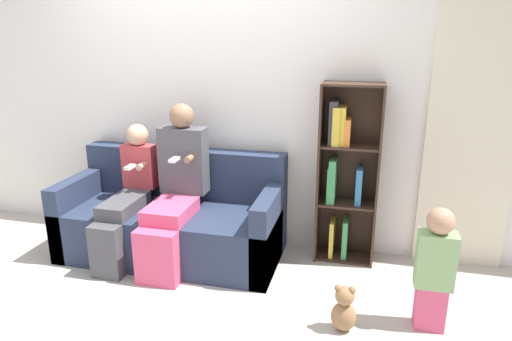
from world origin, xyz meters
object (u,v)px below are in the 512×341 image
(couch, at_px, (174,220))
(child_seated, at_px, (126,195))
(adult_seated, at_px, (175,186))
(toddler_standing, at_px, (435,268))
(teddy_bear, at_px, (344,309))
(bookshelf, at_px, (344,170))

(couch, xyz_separation_m, child_seated, (-0.33, -0.16, 0.25))
(adult_seated, bearing_deg, couch, 126.04)
(adult_seated, bearing_deg, toddler_standing, -13.28)
(adult_seated, bearing_deg, teddy_bear, -24.19)
(adult_seated, height_order, bookshelf, bookshelf)
(child_seated, xyz_separation_m, teddy_bear, (1.80, -0.58, -0.40))
(child_seated, height_order, bookshelf, bookshelf)
(child_seated, distance_m, teddy_bear, 1.93)
(adult_seated, distance_m, toddler_standing, 1.98)
(couch, bearing_deg, teddy_bear, -26.61)
(toddler_standing, xyz_separation_m, bookshelf, (-0.62, 0.85, 0.34))
(child_seated, distance_m, bookshelf, 1.78)
(couch, distance_m, toddler_standing, 2.08)
(couch, xyz_separation_m, teddy_bear, (1.47, -0.74, -0.14))
(toddler_standing, xyz_separation_m, teddy_bear, (-0.53, -0.17, -0.27))
(couch, xyz_separation_m, adult_seated, (0.08, -0.11, 0.35))
(couch, relative_size, bookshelf, 1.24)
(toddler_standing, relative_size, bookshelf, 0.56)
(adult_seated, bearing_deg, child_seated, -174.21)
(bookshelf, distance_m, teddy_bear, 1.19)
(couch, xyz_separation_m, toddler_standing, (2.00, -0.56, 0.13))
(teddy_bear, bearing_deg, adult_seated, 155.81)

